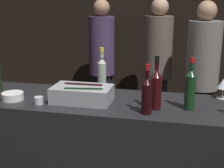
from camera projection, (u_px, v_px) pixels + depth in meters
wall_back_chalkboard at (148, 27)px, 4.33m from camera, size 6.40×0.06×2.80m
bar_counter at (111, 166)px, 2.42m from camera, size 2.57×0.63×1.07m
ice_bin_with_bottles at (82, 93)px, 2.24m from camera, size 0.42×0.25×0.12m
bowl_white at (13, 96)px, 2.29m from camera, size 0.16×0.16×0.05m
wine_glass at (224, 84)px, 2.30m from camera, size 0.09×0.09×0.16m
candle_votive at (39, 100)px, 2.20m from camera, size 0.06×0.06×0.05m
red_wine_bottle_burgundy at (190, 88)px, 2.07m from camera, size 0.07×0.07×0.36m
red_wine_bottle_tall at (147, 94)px, 1.99m from camera, size 0.07×0.07×0.33m
rose_wine_bottle at (102, 73)px, 2.49m from camera, size 0.07×0.07×0.35m
red_wine_bottle_black_foil at (156, 88)px, 2.07m from camera, size 0.08×0.08×0.36m
person_in_hoodie at (102, 60)px, 4.09m from camera, size 0.33×0.33×1.78m
person_blond_tee at (202, 73)px, 3.45m from camera, size 0.36×0.36×1.77m
person_grey_polo at (158, 63)px, 3.87m from camera, size 0.34×0.34×1.80m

